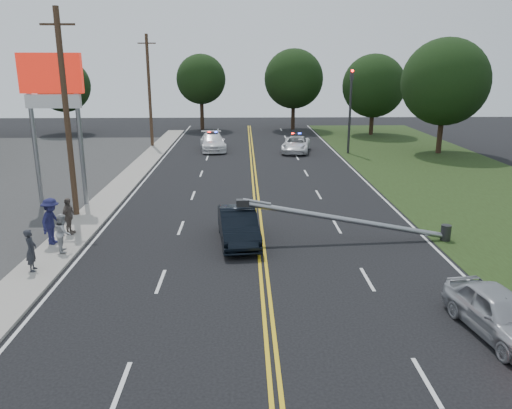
{
  "coord_description": "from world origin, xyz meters",
  "views": [
    {
      "loc": [
        -0.72,
        -12.4,
        7.47
      ],
      "look_at": [
        -0.2,
        7.98,
        1.7
      ],
      "focal_mm": 35.0,
      "sensor_mm": 36.0,
      "label": 1
    }
  ],
  "objects_px": {
    "bystander_a": "(31,250)",
    "crashed_sedan": "(238,226)",
    "waiting_sedan": "(499,313)",
    "bystander_c": "(51,221)",
    "pylon_sign": "(52,93)",
    "emergency_a": "(296,145)",
    "utility_pole_far": "(149,91)",
    "traffic_signal": "(350,104)",
    "emergency_b": "(213,142)",
    "utility_pole_mid": "(67,115)",
    "bystander_d": "(68,216)",
    "bystander_b": "(63,233)",
    "fallen_streetlight": "(357,221)"
  },
  "relations": [
    {
      "from": "bystander_a",
      "to": "crashed_sedan",
      "type": "bearing_deg",
      "value": -77.3
    },
    {
      "from": "waiting_sedan",
      "to": "bystander_c",
      "type": "height_order",
      "value": "bystander_c"
    },
    {
      "from": "bystander_a",
      "to": "bystander_c",
      "type": "xyz_separation_m",
      "value": [
        -0.29,
        2.86,
        0.2
      ]
    },
    {
      "from": "pylon_sign",
      "to": "crashed_sedan",
      "type": "distance_m",
      "value": 12.42
    },
    {
      "from": "emergency_a",
      "to": "utility_pole_far",
      "type": "bearing_deg",
      "value": 176.63
    },
    {
      "from": "utility_pole_far",
      "to": "bystander_a",
      "type": "xyz_separation_m",
      "value": [
        0.7,
        -29.15,
        -4.17
      ]
    },
    {
      "from": "traffic_signal",
      "to": "waiting_sedan",
      "type": "distance_m",
      "value": 30.1
    },
    {
      "from": "emergency_b",
      "to": "bystander_c",
      "type": "relative_size",
      "value": 2.62
    },
    {
      "from": "crashed_sedan",
      "to": "bystander_c",
      "type": "xyz_separation_m",
      "value": [
        -7.82,
        -0.32,
        0.38
      ]
    },
    {
      "from": "utility_pole_mid",
      "to": "bystander_c",
      "type": "bearing_deg",
      "value": -84.53
    },
    {
      "from": "utility_pole_mid",
      "to": "emergency_a",
      "type": "distance_m",
      "value": 23.24
    },
    {
      "from": "pylon_sign",
      "to": "waiting_sedan",
      "type": "bearing_deg",
      "value": -39.17
    },
    {
      "from": "pylon_sign",
      "to": "bystander_a",
      "type": "relative_size",
      "value": 5.04
    },
    {
      "from": "utility_pole_mid",
      "to": "traffic_signal",
      "type": "bearing_deg",
      "value": 45.8
    },
    {
      "from": "utility_pole_mid",
      "to": "utility_pole_far",
      "type": "xyz_separation_m",
      "value": [
        0.0,
        22.0,
        0.0
      ]
    },
    {
      "from": "emergency_a",
      "to": "bystander_d",
      "type": "height_order",
      "value": "bystander_d"
    },
    {
      "from": "bystander_b",
      "to": "bystander_c",
      "type": "relative_size",
      "value": 0.79
    },
    {
      "from": "bystander_b",
      "to": "emergency_a",
      "type": "bearing_deg",
      "value": -43.23
    },
    {
      "from": "traffic_signal",
      "to": "crashed_sedan",
      "type": "relative_size",
      "value": 1.59
    },
    {
      "from": "emergency_b",
      "to": "bystander_c",
      "type": "bearing_deg",
      "value": -109.37
    },
    {
      "from": "pylon_sign",
      "to": "bystander_c",
      "type": "relative_size",
      "value": 4.03
    },
    {
      "from": "emergency_a",
      "to": "emergency_b",
      "type": "relative_size",
      "value": 0.93
    },
    {
      "from": "pylon_sign",
      "to": "bystander_c",
      "type": "distance_m",
      "value": 8.15
    },
    {
      "from": "emergency_b",
      "to": "crashed_sedan",
      "type": "bearing_deg",
      "value": -90.95
    },
    {
      "from": "bystander_d",
      "to": "bystander_a",
      "type": "bearing_deg",
      "value": -171.42
    },
    {
      "from": "bystander_a",
      "to": "pylon_sign",
      "type": "bearing_deg",
      "value": 2.16
    },
    {
      "from": "bystander_d",
      "to": "utility_pole_far",
      "type": "bearing_deg",
      "value": 9.99
    },
    {
      "from": "emergency_a",
      "to": "bystander_b",
      "type": "bearing_deg",
      "value": -105.66
    },
    {
      "from": "bystander_c",
      "to": "bystander_d",
      "type": "height_order",
      "value": "bystander_c"
    },
    {
      "from": "bystander_a",
      "to": "bystander_b",
      "type": "distance_m",
      "value": 2.02
    },
    {
      "from": "fallen_streetlight",
      "to": "bystander_b",
      "type": "bearing_deg",
      "value": -174.43
    },
    {
      "from": "emergency_a",
      "to": "bystander_b",
      "type": "distance_m",
      "value": 26.69
    },
    {
      "from": "crashed_sedan",
      "to": "bystander_d",
      "type": "bearing_deg",
      "value": 166.93
    },
    {
      "from": "traffic_signal",
      "to": "utility_pole_far",
      "type": "xyz_separation_m",
      "value": [
        -17.5,
        4.0,
        0.88
      ]
    },
    {
      "from": "fallen_streetlight",
      "to": "crashed_sedan",
      "type": "distance_m",
      "value": 5.16
    },
    {
      "from": "fallen_streetlight",
      "to": "crashed_sedan",
      "type": "bearing_deg",
      "value": 179.68
    },
    {
      "from": "utility_pole_mid",
      "to": "waiting_sedan",
      "type": "height_order",
      "value": "utility_pole_mid"
    },
    {
      "from": "waiting_sedan",
      "to": "bystander_d",
      "type": "height_order",
      "value": "bystander_d"
    },
    {
      "from": "bystander_a",
      "to": "bystander_c",
      "type": "relative_size",
      "value": 0.8
    },
    {
      "from": "bystander_d",
      "to": "crashed_sedan",
      "type": "bearing_deg",
      "value": -88.5
    },
    {
      "from": "utility_pole_far",
      "to": "emergency_a",
      "type": "bearing_deg",
      "value": -14.15
    },
    {
      "from": "crashed_sedan",
      "to": "bystander_a",
      "type": "distance_m",
      "value": 8.18
    },
    {
      "from": "emergency_a",
      "to": "emergency_b",
      "type": "height_order",
      "value": "emergency_b"
    },
    {
      "from": "pylon_sign",
      "to": "emergency_a",
      "type": "xyz_separation_m",
      "value": [
        14.36,
        16.71,
        -5.33
      ]
    },
    {
      "from": "pylon_sign",
      "to": "bystander_d",
      "type": "relative_size",
      "value": 4.83
    },
    {
      "from": "waiting_sedan",
      "to": "bystander_b",
      "type": "distance_m",
      "value": 15.96
    },
    {
      "from": "crashed_sedan",
      "to": "waiting_sedan",
      "type": "bearing_deg",
      "value": -52.69
    },
    {
      "from": "emergency_a",
      "to": "bystander_a",
      "type": "height_order",
      "value": "bystander_a"
    },
    {
      "from": "emergency_a",
      "to": "bystander_c",
      "type": "xyz_separation_m",
      "value": [
        -12.65,
        -23.0,
        0.44
      ]
    },
    {
      "from": "pylon_sign",
      "to": "bystander_d",
      "type": "distance_m",
      "value": 7.42
    }
  ]
}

